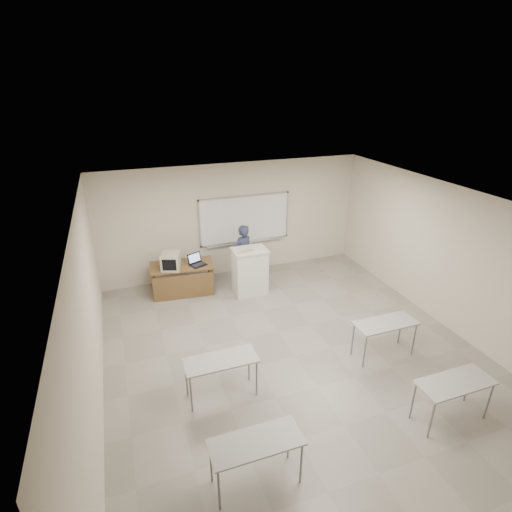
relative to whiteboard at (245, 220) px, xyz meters
name	(u,v)px	position (x,y,z in m)	size (l,w,h in m)	color
floor	(295,357)	(-0.30, -3.97, -1.49)	(7.00, 8.00, 0.01)	gray
whiteboard	(245,220)	(0.00, 0.00, 0.00)	(2.48, 0.10, 1.31)	white
student_desks	(333,373)	(-0.30, -5.32, -0.81)	(4.40, 2.20, 0.73)	#ACABA7
instructor_desk	(183,274)	(-1.86, -0.78, -0.92)	(1.52, 0.76, 0.75)	brown
podium	(250,271)	(-0.29, -1.25, -0.90)	(0.82, 0.60, 1.16)	white
crt_monitor	(171,261)	(-2.11, -0.79, -0.54)	(0.43, 0.48, 0.40)	#B6B396
laptop	(198,262)	(-1.48, -0.79, -0.67)	(0.36, 0.34, 0.27)	black
mouse	(189,262)	(-1.66, -0.62, -0.71)	(0.11, 0.07, 0.04)	#B9BBC2
keyboard	(245,252)	(-0.44, -1.37, -0.30)	(0.43, 0.14, 0.02)	#B6B396
presenter	(243,255)	(-0.29, -0.70, -0.68)	(0.58, 0.38, 1.59)	black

